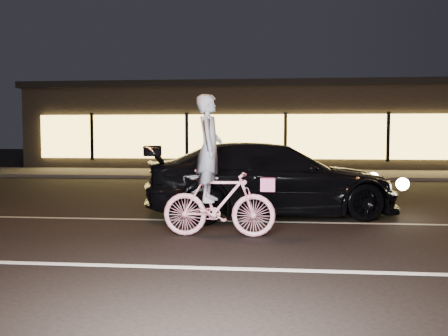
# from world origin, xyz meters

# --- Properties ---
(ground) EXTENTS (90.00, 90.00, 0.00)m
(ground) POSITION_xyz_m (0.00, 0.00, 0.00)
(ground) COLOR black
(ground) RESTS_ON ground
(lane_stripe_near) EXTENTS (60.00, 0.12, 0.01)m
(lane_stripe_near) POSITION_xyz_m (0.00, -1.50, 0.00)
(lane_stripe_near) COLOR silver
(lane_stripe_near) RESTS_ON ground
(lane_stripe_far) EXTENTS (60.00, 0.10, 0.01)m
(lane_stripe_far) POSITION_xyz_m (0.00, 2.00, 0.00)
(lane_stripe_far) COLOR gray
(lane_stripe_far) RESTS_ON ground
(sidewalk) EXTENTS (30.00, 4.00, 0.12)m
(sidewalk) POSITION_xyz_m (0.00, 13.00, 0.06)
(sidewalk) COLOR #383533
(sidewalk) RESTS_ON ground
(storefront) EXTENTS (25.40, 8.42, 4.20)m
(storefront) POSITION_xyz_m (0.00, 18.97, 2.15)
(storefront) COLOR black
(storefront) RESTS_ON ground
(cyclist) EXTENTS (1.91, 0.66, 2.41)m
(cyclist) POSITION_xyz_m (-1.45, 0.49, 0.86)
(cyclist) COLOR #FF3A71
(cyclist) RESTS_ON ground
(sedan) EXTENTS (5.72, 3.34, 1.56)m
(sedan) POSITION_xyz_m (-0.53, 2.78, 0.78)
(sedan) COLOR black
(sedan) RESTS_ON ground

